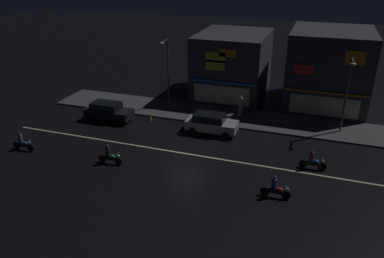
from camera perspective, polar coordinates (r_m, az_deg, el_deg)
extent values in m
plane|color=black|center=(28.81, -0.96, -3.73)|extent=(140.00, 140.00, 0.00)
cube|color=beige|center=(28.81, -0.96, -3.72)|extent=(30.43, 0.16, 0.01)
cube|color=#424447|center=(35.75, 3.42, 2.16)|extent=(32.03, 4.58, 0.14)
cube|color=#383A3F|center=(39.81, 19.85, 8.62)|extent=(7.53, 8.56, 7.42)
cube|color=orange|center=(35.89, 19.52, 5.16)|extent=(7.15, 0.24, 0.12)
cube|color=orange|center=(35.19, 23.45, 9.78)|extent=(1.64, 0.08, 1.17)
cube|color=red|center=(35.41, 16.38, 8.63)|extent=(1.84, 0.08, 0.82)
cube|color=beige|center=(36.37, 19.24, 3.26)|extent=(6.02, 0.06, 1.80)
cube|color=#383A3F|center=(40.92, 6.13, 9.70)|extent=(7.01, 8.73, 6.56)
cube|color=#268CF2|center=(36.91, 4.46, 7.03)|extent=(6.66, 0.24, 0.12)
cube|color=orange|center=(36.10, 5.39, 11.34)|extent=(1.66, 0.08, 0.74)
cube|color=yellow|center=(36.70, 3.48, 9.59)|extent=(1.94, 0.08, 0.98)
cube|color=yellow|center=(36.50, 3.54, 10.75)|extent=(1.91, 0.08, 0.98)
cube|color=beige|center=(37.38, 4.42, 5.16)|extent=(5.61, 0.06, 1.80)
cylinder|color=#47494C|center=(36.76, -3.59, 8.40)|extent=(0.16, 0.16, 6.65)
cube|color=#47494C|center=(35.37, -4.16, 13.12)|extent=(0.10, 1.40, 0.10)
ellipsoid|color=#F9E099|center=(34.76, -4.62, 12.77)|extent=(0.44, 0.32, 0.20)
cylinder|color=#47494C|center=(33.40, 22.21, 4.64)|extent=(0.16, 0.16, 6.34)
cube|color=#47494C|center=(31.90, 23.12, 9.42)|extent=(0.10, 1.40, 0.10)
ellipsoid|color=#F9E099|center=(31.24, 23.15, 8.98)|extent=(0.44, 0.32, 0.20)
cylinder|color=gray|center=(35.35, 7.37, 3.33)|extent=(0.38, 0.38, 1.69)
sphere|color=tan|center=(35.02, 7.45, 4.79)|extent=(0.22, 0.22, 0.22)
cube|color=#9EA0A5|center=(31.99, 3.01, 0.60)|extent=(4.30, 1.78, 0.76)
cube|color=black|center=(31.77, 2.66, 1.78)|extent=(2.58, 1.57, 0.60)
cube|color=#F9F2CC|center=(32.04, 6.94, 0.68)|extent=(0.08, 0.20, 0.12)
cube|color=#F9F2CC|center=(30.95, 6.45, -0.17)|extent=(0.08, 0.20, 0.12)
cylinder|color=black|center=(32.62, 5.82, 0.26)|extent=(0.62, 0.20, 0.62)
cylinder|color=black|center=(31.04, 5.05, -1.01)|extent=(0.62, 0.20, 0.62)
cylinder|color=black|center=(33.30, 1.08, 0.91)|extent=(0.62, 0.20, 0.62)
cylinder|color=black|center=(31.75, 0.09, -0.30)|extent=(0.62, 0.20, 0.62)
cube|color=black|center=(35.27, -12.42, 2.38)|extent=(4.30, 1.78, 0.76)
cube|color=black|center=(35.14, -12.82, 3.44)|extent=(2.58, 1.57, 0.60)
cube|color=#F9F2CC|center=(34.73, -8.93, 2.49)|extent=(0.08, 0.20, 0.12)
cube|color=#F9F2CC|center=(33.75, -9.87, 1.76)|extent=(0.08, 0.20, 0.12)
cylinder|color=black|center=(35.45, -9.67, 2.06)|extent=(0.62, 0.20, 0.62)
cylinder|color=black|center=(34.03, -11.06, 0.97)|extent=(0.62, 0.20, 0.62)
cylinder|color=black|center=(36.83, -13.57, 2.58)|extent=(0.62, 0.20, 0.62)
cylinder|color=black|center=(35.46, -15.06, 1.55)|extent=(0.62, 0.20, 0.62)
cylinder|color=black|center=(31.57, -23.18, -2.60)|extent=(0.60, 0.08, 0.60)
cylinder|color=black|center=(32.41, -24.91, -2.23)|extent=(0.60, 0.10, 0.60)
cube|color=black|center=(31.95, -24.08, -2.25)|extent=(1.30, 0.14, 0.20)
ellipsoid|color=#1E4CB2|center=(31.73, -23.88, -1.95)|extent=(0.44, 0.26, 0.24)
cube|color=black|center=(32.02, -24.40, -1.95)|extent=(0.56, 0.22, 0.10)
cylinder|color=slate|center=(31.38, -23.41, -1.69)|extent=(0.03, 0.60, 0.03)
sphere|color=white|center=(31.36, -23.25, -1.88)|extent=(0.14, 0.14, 0.14)
cylinder|color=#4C664C|center=(31.82, -24.45, -1.32)|extent=(0.32, 0.32, 0.70)
sphere|color=#333338|center=(31.64, -24.60, -0.57)|extent=(0.22, 0.22, 0.22)
cylinder|color=black|center=(27.67, -11.04, -4.79)|extent=(0.60, 0.08, 0.60)
cylinder|color=black|center=(28.29, -13.35, -4.33)|extent=(0.60, 0.10, 0.60)
cube|color=black|center=(27.93, -12.23, -4.38)|extent=(1.30, 0.14, 0.20)
ellipsoid|color=#268C3F|center=(27.73, -11.91, -4.05)|extent=(0.44, 0.26, 0.24)
cube|color=black|center=(27.95, -12.61, -4.04)|extent=(0.56, 0.22, 0.10)
cylinder|color=slate|center=(27.43, -11.23, -3.77)|extent=(0.03, 0.60, 0.03)
sphere|color=white|center=(27.44, -11.05, -3.98)|extent=(0.14, 0.14, 0.14)
cylinder|color=#232328|center=(27.74, -12.59, -3.33)|extent=(0.32, 0.32, 0.70)
sphere|color=#333338|center=(27.54, -12.68, -2.48)|extent=(0.22, 0.22, 0.22)
cylinder|color=black|center=(28.02, 19.04, -5.38)|extent=(0.60, 0.08, 0.60)
cylinder|color=black|center=(28.00, 16.39, -5.02)|extent=(0.60, 0.10, 0.60)
cube|color=black|center=(27.95, 17.74, -5.02)|extent=(1.30, 0.14, 0.20)
ellipsoid|color=#1E4CB2|center=(27.85, 18.21, -4.68)|extent=(0.44, 0.26, 0.24)
cube|color=black|center=(27.88, 17.37, -4.70)|extent=(0.56, 0.22, 0.10)
cylinder|color=slate|center=(27.76, 19.09, -4.38)|extent=(0.03, 0.60, 0.03)
sphere|color=white|center=(27.81, 19.24, -4.58)|extent=(0.14, 0.14, 0.14)
cylinder|color=brown|center=(27.70, 17.58, -3.99)|extent=(0.32, 0.32, 0.70)
sphere|color=#333338|center=(27.49, 17.70, -3.14)|extent=(0.22, 0.22, 0.22)
cylinder|color=black|center=(24.28, 14.02, -9.62)|extent=(0.60, 0.08, 0.60)
cylinder|color=black|center=(24.35, 10.95, -9.18)|extent=(0.60, 0.10, 0.60)
cube|color=black|center=(24.25, 12.50, -9.21)|extent=(1.30, 0.14, 0.20)
ellipsoid|color=red|center=(24.12, 13.02, -8.84)|extent=(0.44, 0.26, 0.24)
cube|color=black|center=(24.18, 12.06, -8.84)|extent=(0.56, 0.22, 0.10)
cylinder|color=slate|center=(23.98, 14.03, -8.52)|extent=(0.03, 0.60, 0.03)
sphere|color=white|center=(24.03, 14.22, -8.75)|extent=(0.14, 0.14, 0.14)
cylinder|color=#334766|center=(23.97, 12.26, -8.06)|extent=(0.32, 0.32, 0.70)
sphere|color=#333338|center=(23.73, 12.36, -7.12)|extent=(0.22, 0.22, 0.22)
cone|color=orange|center=(34.85, -6.32, 1.80)|extent=(0.36, 0.36, 0.55)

